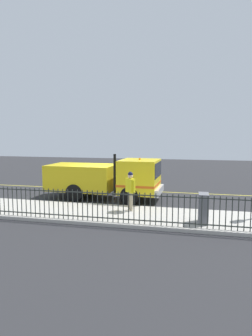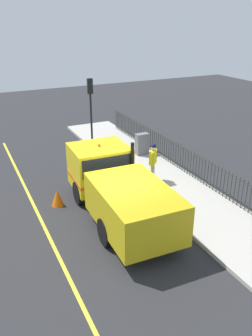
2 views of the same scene
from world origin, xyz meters
name	(u,v)px [view 2 (image 2 of 2)]	position (x,y,z in m)	size (l,w,h in m)	color
ground_plane	(123,223)	(0.00, 0.00, 0.00)	(55.13, 55.13, 0.00)	#2B2B2D
sidewalk_slab	(194,202)	(3.27, 0.00, 0.07)	(3.10, 25.06, 0.14)	#B7B2A8
lane_marking	(51,241)	(-2.73, 0.00, 0.00)	(0.12, 22.55, 0.01)	yellow
work_truck	(115,184)	(0.02, 0.71, 1.29)	(2.53, 6.49, 2.62)	yellow
worker_standing	(153,158)	(2.69, 2.43, 1.25)	(0.52, 0.52, 1.80)	yellow
iron_fence	(221,181)	(4.58, 0.00, 0.77)	(0.04, 21.34, 1.25)	#2D332D
traffic_light_near	(90,98)	(2.07, 8.61, 2.85)	(0.32, 0.24, 3.80)	black
utility_cabinet	(142,144)	(3.87, 5.62, 0.73)	(0.71, 0.39, 1.18)	slate
traffic_cone	(57,198)	(-1.82, 2.35, 0.35)	(0.49, 0.49, 0.71)	orange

